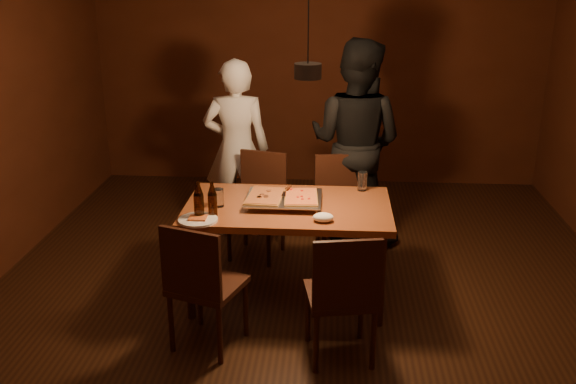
# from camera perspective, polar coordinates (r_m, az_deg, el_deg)

# --- Properties ---
(room_shell) EXTENTS (6.00, 6.00, 6.00)m
(room_shell) POSITION_cam_1_polar(r_m,az_deg,el_deg) (4.34, 1.73, 6.13)
(room_shell) COLOR #341C0E
(room_shell) RESTS_ON ground
(dining_table) EXTENTS (1.50, 0.90, 0.75)m
(dining_table) POSITION_cam_1_polar(r_m,az_deg,el_deg) (4.71, -0.00, -1.99)
(dining_table) COLOR brown
(dining_table) RESTS_ON floor
(chair_far_left) EXTENTS (0.51, 0.51, 0.49)m
(chair_far_left) POSITION_cam_1_polar(r_m,az_deg,el_deg) (5.53, -2.55, -0.22)
(chair_far_left) COLOR #38190F
(chair_far_left) RESTS_ON floor
(chair_far_right) EXTENTS (0.49, 0.49, 0.49)m
(chair_far_right) POSITION_cam_1_polar(r_m,az_deg,el_deg) (5.46, 4.72, -0.56)
(chair_far_right) COLOR #38190F
(chair_far_right) RESTS_ON floor
(chair_near_left) EXTENTS (0.54, 0.54, 0.49)m
(chair_near_left) POSITION_cam_1_polar(r_m,az_deg,el_deg) (4.15, -7.80, -7.44)
(chair_near_left) COLOR #38190F
(chair_near_left) RESTS_ON floor
(chair_near_right) EXTENTS (0.49, 0.49, 0.49)m
(chair_near_right) POSITION_cam_1_polar(r_m,az_deg,el_deg) (4.00, 4.95, -8.40)
(chair_near_right) COLOR #38190F
(chair_near_right) RESTS_ON floor
(pizza_tray) EXTENTS (0.59, 0.50, 0.05)m
(pizza_tray) POSITION_cam_1_polar(r_m,az_deg,el_deg) (4.71, -0.37, -0.76)
(pizza_tray) COLOR silver
(pizza_tray) RESTS_ON dining_table
(pizza_meat) EXTENTS (0.28, 0.42, 0.02)m
(pizza_meat) POSITION_cam_1_polar(r_m,az_deg,el_deg) (4.71, -2.02, -0.33)
(pizza_meat) COLOR maroon
(pizza_meat) RESTS_ON pizza_tray
(pizza_cheese) EXTENTS (0.26, 0.39, 0.02)m
(pizza_cheese) POSITION_cam_1_polar(r_m,az_deg,el_deg) (4.69, 1.17, -0.41)
(pizza_cheese) COLOR gold
(pizza_cheese) RESTS_ON pizza_tray
(spatula) EXTENTS (0.12, 0.25, 0.04)m
(spatula) POSITION_cam_1_polar(r_m,az_deg,el_deg) (4.72, -0.20, -0.18)
(spatula) COLOR silver
(spatula) RESTS_ON pizza_tray
(beer_bottle_a) EXTENTS (0.07, 0.07, 0.27)m
(beer_bottle_a) POSITION_cam_1_polar(r_m,az_deg,el_deg) (4.44, -7.94, -0.72)
(beer_bottle_a) COLOR black
(beer_bottle_a) RESTS_ON dining_table
(beer_bottle_b) EXTENTS (0.06, 0.06, 0.25)m
(beer_bottle_b) POSITION_cam_1_polar(r_m,az_deg,el_deg) (4.47, -6.74, -0.64)
(beer_bottle_b) COLOR black
(beer_bottle_b) RESTS_ON dining_table
(water_glass_left) EXTENTS (0.08, 0.08, 0.13)m
(water_glass_left) POSITION_cam_1_polar(r_m,az_deg,el_deg) (4.67, -6.24, -0.51)
(water_glass_left) COLOR silver
(water_glass_left) RESTS_ON dining_table
(water_glass_right) EXTENTS (0.07, 0.07, 0.15)m
(water_glass_right) POSITION_cam_1_polar(r_m,az_deg,el_deg) (5.00, 6.63, 0.96)
(water_glass_right) COLOR silver
(water_glass_right) RESTS_ON dining_table
(plate_slice) EXTENTS (0.27, 0.27, 0.03)m
(plate_slice) POSITION_cam_1_polar(r_m,az_deg,el_deg) (4.44, -8.01, -2.44)
(plate_slice) COLOR white
(plate_slice) RESTS_ON dining_table
(napkin) EXTENTS (0.14, 0.11, 0.06)m
(napkin) POSITION_cam_1_polar(r_m,az_deg,el_deg) (4.39, 3.15, -2.26)
(napkin) COLOR white
(napkin) RESTS_ON dining_table
(diner_white) EXTENTS (0.63, 0.43, 1.64)m
(diner_white) POSITION_cam_1_polar(r_m,az_deg,el_deg) (5.87, -4.59, 3.81)
(diner_white) COLOR white
(diner_white) RESTS_ON floor
(diner_dark) EXTENTS (1.10, 1.00, 1.83)m
(diner_dark) POSITION_cam_1_polar(r_m,az_deg,el_deg) (5.74, 6.01, 4.38)
(diner_dark) COLOR black
(diner_dark) RESTS_ON floor
(pendant_lamp) EXTENTS (0.18, 0.18, 1.10)m
(pendant_lamp) POSITION_cam_1_polar(r_m,az_deg,el_deg) (4.27, 1.78, 10.84)
(pendant_lamp) COLOR black
(pendant_lamp) RESTS_ON ceiling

